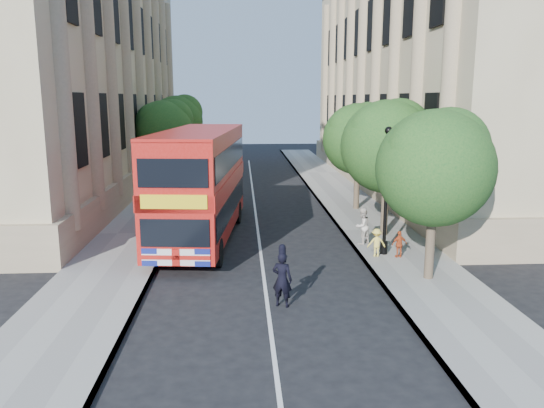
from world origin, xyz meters
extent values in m
plane|color=black|center=(0.00, 0.00, 0.00)|extent=(120.00, 120.00, 0.00)
cube|color=gray|center=(5.75, 10.00, 0.06)|extent=(3.50, 80.00, 0.12)
cube|color=gray|center=(-5.75, 10.00, 0.06)|extent=(3.50, 80.00, 0.12)
cube|color=tan|center=(13.80, 24.00, 9.00)|extent=(12.00, 38.00, 18.00)
cube|color=tan|center=(-13.80, 24.00, 9.00)|extent=(12.00, 38.00, 18.00)
cylinder|color=#473828|center=(5.80, 3.00, 1.43)|extent=(0.32, 0.32, 2.86)
sphere|color=#194B1C|center=(5.80, 3.00, 4.03)|extent=(4.00, 4.00, 4.00)
sphere|color=#194B1C|center=(6.40, 3.40, 4.68)|extent=(2.80, 2.80, 2.80)
sphere|color=#194B1C|center=(5.30, 2.70, 4.55)|extent=(2.60, 2.60, 2.60)
cylinder|color=#473828|center=(5.80, 9.00, 1.50)|extent=(0.32, 0.32, 2.99)
sphere|color=#194B1C|center=(5.80, 9.00, 4.22)|extent=(4.20, 4.20, 4.20)
sphere|color=#194B1C|center=(6.40, 9.40, 4.90)|extent=(2.94, 2.94, 2.94)
sphere|color=#194B1C|center=(5.30, 8.70, 4.76)|extent=(2.73, 2.73, 2.73)
cylinder|color=#473828|center=(5.80, 15.00, 1.45)|extent=(0.32, 0.32, 2.90)
sphere|color=#194B1C|center=(5.80, 15.00, 4.09)|extent=(4.00, 4.00, 4.00)
sphere|color=#194B1C|center=(6.40, 15.40, 4.75)|extent=(2.80, 2.80, 2.80)
sphere|color=#194B1C|center=(5.30, 14.70, 4.62)|extent=(2.60, 2.60, 2.60)
cylinder|color=#473828|center=(-6.00, 22.00, 1.50)|extent=(0.32, 0.32, 2.99)
sphere|color=#194B1C|center=(-6.00, 22.00, 4.22)|extent=(4.00, 4.00, 4.00)
sphere|color=#194B1C|center=(-5.40, 22.40, 4.90)|extent=(2.80, 2.80, 2.80)
sphere|color=#194B1C|center=(-6.50, 21.70, 4.76)|extent=(2.60, 2.60, 2.60)
cylinder|color=#473828|center=(-6.00, 30.00, 1.58)|extent=(0.32, 0.32, 3.17)
sphere|color=#194B1C|center=(-6.00, 30.00, 4.46)|extent=(4.20, 4.20, 4.20)
sphere|color=#194B1C|center=(-5.40, 30.40, 5.18)|extent=(2.94, 2.94, 2.94)
sphere|color=#194B1C|center=(-6.50, 29.70, 5.04)|extent=(2.73, 2.73, 2.73)
cylinder|color=black|center=(5.00, 6.00, 0.37)|extent=(0.30, 0.30, 0.50)
cylinder|color=black|center=(5.00, 6.00, 2.62)|extent=(0.14, 0.14, 5.00)
sphere|color=black|center=(5.00, 6.00, 5.12)|extent=(0.32, 0.32, 0.32)
cube|color=#AB120B|center=(-2.60, 8.91, 2.70)|extent=(3.81, 10.80, 4.40)
cube|color=black|center=(-2.60, 8.91, 1.73)|extent=(3.80, 10.15, 1.00)
cube|color=black|center=(-2.60, 8.91, 3.84)|extent=(3.80, 10.15, 1.00)
cube|color=yellow|center=(-3.12, 3.64, 2.84)|extent=(2.34, 0.31, 0.50)
cylinder|color=black|center=(-4.22, 5.31, 0.56)|extent=(0.42, 1.14, 1.11)
cylinder|color=black|center=(-1.71, 5.07, 0.56)|extent=(0.42, 1.14, 1.11)
cylinder|color=black|center=(-3.51, 12.52, 0.56)|extent=(0.42, 1.14, 1.11)
cylinder|color=black|center=(-1.00, 12.28, 0.56)|extent=(0.42, 1.14, 1.11)
cube|color=black|center=(-2.19, 13.20, 1.43)|extent=(2.27, 2.07, 2.23)
cube|color=black|center=(-2.26, 12.30, 1.70)|extent=(1.91, 0.25, 0.74)
cube|color=black|center=(-2.01, 15.53, 1.64)|extent=(2.38, 3.55, 2.65)
cube|color=black|center=(-2.06, 14.89, 0.37)|extent=(2.30, 5.23, 0.27)
cylinder|color=black|center=(-3.15, 13.17, 0.42)|extent=(0.30, 0.86, 0.85)
cylinder|color=black|center=(-1.25, 13.02, 0.42)|extent=(0.30, 0.86, 0.85)
cylinder|color=black|center=(-2.88, 16.66, 0.42)|extent=(0.30, 0.86, 0.85)
cylinder|color=black|center=(-0.97, 16.51, 0.42)|extent=(0.30, 0.86, 0.85)
imported|color=black|center=(0.45, 1.00, 0.87)|extent=(0.74, 0.63, 1.74)
imported|color=silver|center=(4.44, 7.53, 0.91)|extent=(0.98, 0.95, 1.59)
imported|color=#C54C22|center=(5.48, 5.48, 0.66)|extent=(0.67, 0.37, 1.08)
imported|color=#F4DB53|center=(4.60, 5.67, 0.69)|extent=(0.74, 0.44, 1.14)
camera|label=1|loc=(-0.77, -14.52, 6.38)|focal=35.00mm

